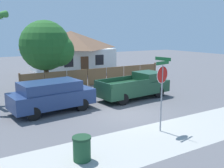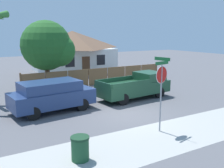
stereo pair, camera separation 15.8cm
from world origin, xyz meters
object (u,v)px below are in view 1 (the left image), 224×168
object	(u,v)px
house	(71,50)
orange_pickup	(136,86)
red_suv	(52,95)
stop_sign	(162,81)
trash_bin	(82,148)
oak_tree	(48,47)

from	to	relation	value
house	orange_pickup	xyz separation A→B (m)	(-1.22, -14.37, -1.56)
red_suv	stop_sign	distance (m)	6.65
stop_sign	trash_bin	bearing A→B (deg)	176.96
red_suv	stop_sign	world-z (taller)	stop_sign
oak_tree	trash_bin	world-z (taller)	oak_tree
oak_tree	stop_sign	xyz separation A→B (m)	(1.34, -12.10, -1.03)
oak_tree	stop_sign	bearing A→B (deg)	-83.67
house	red_suv	xyz separation A→B (m)	(-7.22, -14.39, -1.45)
house	stop_sign	xyz separation A→B (m)	(-3.91, -20.00, -0.06)
oak_tree	orange_pickup	size ratio (longest dim) A/B	1.02
oak_tree	red_suv	size ratio (longest dim) A/B	1.12
house	stop_sign	size ratio (longest dim) A/B	2.50
house	orange_pickup	world-z (taller)	house
house	oak_tree	size ratio (longest dim) A/B	1.57
house	red_suv	bearing A→B (deg)	-116.65
trash_bin	orange_pickup	bearing A→B (deg)	42.03
red_suv	stop_sign	bearing A→B (deg)	-64.68
house	trash_bin	xyz separation A→B (m)	(-8.24, -20.70, -1.97)
orange_pickup	trash_bin	bearing A→B (deg)	-143.21
stop_sign	red_suv	bearing A→B (deg)	108.25
stop_sign	trash_bin	xyz separation A→B (m)	(-4.33, -0.71, -1.91)
orange_pickup	stop_sign	xyz separation A→B (m)	(-2.70, -5.63, 1.49)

